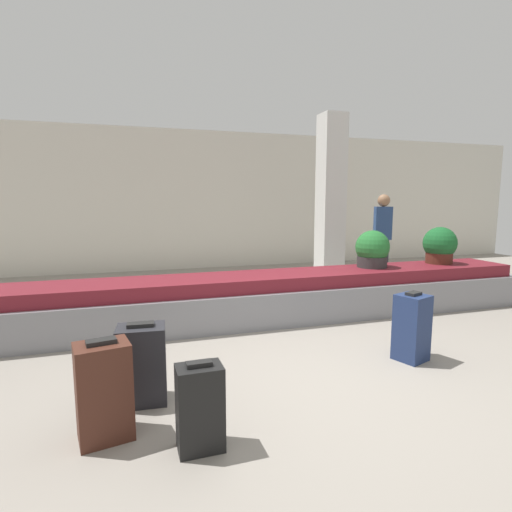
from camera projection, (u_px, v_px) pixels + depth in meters
name	position (u px, v px, depth m)	size (l,w,h in m)	color
ground_plane	(314.00, 376.00, 3.66)	(18.00, 18.00, 0.00)	gray
back_wall	(200.00, 200.00, 9.34)	(18.00, 0.06, 3.20)	beige
carousel	(256.00, 299.00, 5.32)	(8.20, 0.93, 0.62)	gray
pillar	(331.00, 200.00, 7.62)	(0.44, 0.44, 3.20)	silver
suitcase_0	(200.00, 407.00, 2.55)	(0.30, 0.21, 0.59)	black
suitcase_1	(412.00, 327.00, 3.99)	(0.36, 0.35, 0.70)	navy
suitcase_2	(142.00, 364.00, 3.15)	(0.39, 0.31, 0.65)	#232328
suitcase_3	(104.00, 391.00, 2.66)	(0.39, 0.33, 0.69)	#472319
potted_plant_0	(372.00, 250.00, 5.85)	(0.49, 0.49, 0.54)	#2D2D2D
potted_plant_1	(440.00, 246.00, 6.20)	(0.50, 0.50, 0.57)	#4C2319
traveler_0	(383.00, 229.00, 7.92)	(0.35, 0.25, 1.72)	#282833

